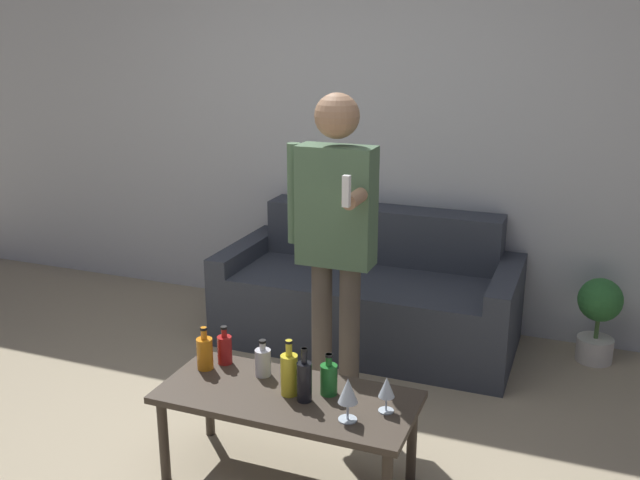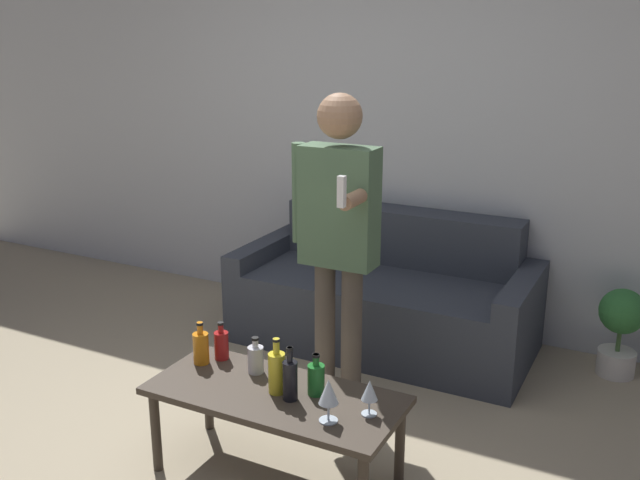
{
  "view_description": "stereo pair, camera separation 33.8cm",
  "coord_description": "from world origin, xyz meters",
  "px_view_note": "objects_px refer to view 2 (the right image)",
  "views": [
    {
      "loc": [
        1.44,
        -2.29,
        1.92
      ],
      "look_at": [
        0.27,
        0.72,
        0.95
      ],
      "focal_mm": 40.0,
      "sensor_mm": 36.0,
      "label": 1
    },
    {
      "loc": [
        1.75,
        -2.15,
        1.92
      ],
      "look_at": [
        0.27,
        0.72,
        0.95
      ],
      "focal_mm": 40.0,
      "sensor_mm": 36.0,
      "label": 2
    }
  ],
  "objects_px": {
    "person_standing_front": "(338,228)",
    "coffee_table": "(275,402)",
    "couch": "(386,297)",
    "bottle_orange": "(221,344)"
  },
  "relations": [
    {
      "from": "coffee_table",
      "to": "person_standing_front",
      "type": "height_order",
      "value": "person_standing_front"
    },
    {
      "from": "coffee_table",
      "to": "person_standing_front",
      "type": "relative_size",
      "value": 0.68
    },
    {
      "from": "coffee_table",
      "to": "person_standing_front",
      "type": "bearing_deg",
      "value": 92.99
    },
    {
      "from": "couch",
      "to": "bottle_orange",
      "type": "relative_size",
      "value": 9.86
    },
    {
      "from": "bottle_orange",
      "to": "person_standing_front",
      "type": "height_order",
      "value": "person_standing_front"
    },
    {
      "from": "person_standing_front",
      "to": "coffee_table",
      "type": "bearing_deg",
      "value": -87.01
    },
    {
      "from": "bottle_orange",
      "to": "person_standing_front",
      "type": "relative_size",
      "value": 0.11
    },
    {
      "from": "couch",
      "to": "bottle_orange",
      "type": "xyz_separation_m",
      "value": [
        -0.27,
        -1.38,
        0.2
      ]
    },
    {
      "from": "bottle_orange",
      "to": "couch",
      "type": "bearing_deg",
      "value": 79.01
    },
    {
      "from": "couch",
      "to": "bottle_orange",
      "type": "bearing_deg",
      "value": -100.99
    }
  ]
}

